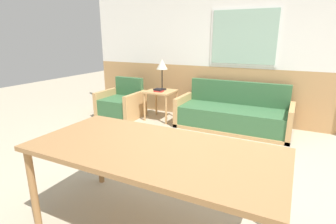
# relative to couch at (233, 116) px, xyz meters

# --- Properties ---
(ground_plane) EXTENTS (16.00, 16.00, 0.00)m
(ground_plane) POSITION_rel_couch_xyz_m (0.31, -2.13, -0.25)
(ground_plane) COLOR #B2A58C
(wall_back) EXTENTS (7.20, 0.09, 2.70)m
(wall_back) POSITION_rel_couch_xyz_m (0.30, 0.50, 1.11)
(wall_back) COLOR tan
(wall_back) RESTS_ON ground_plane
(couch) EXTENTS (1.98, 0.80, 0.82)m
(couch) POSITION_rel_couch_xyz_m (0.00, 0.00, 0.00)
(couch) COLOR tan
(couch) RESTS_ON ground_plane
(armchair) EXTENTS (0.81, 0.75, 0.78)m
(armchair) POSITION_rel_couch_xyz_m (-2.24, -0.28, -0.00)
(armchair) COLOR tan
(armchair) RESTS_ON ground_plane
(side_table) EXTENTS (0.54, 0.54, 0.58)m
(side_table) POSITION_rel_couch_xyz_m (-1.43, -0.06, 0.24)
(side_table) COLOR tan
(side_table) RESTS_ON ground_plane
(table_lamp) EXTENTS (0.22, 0.22, 0.61)m
(table_lamp) POSITION_rel_couch_xyz_m (-1.45, 0.03, 0.81)
(table_lamp) COLOR black
(table_lamp) RESTS_ON side_table
(book_stack) EXTENTS (0.19, 0.17, 0.05)m
(book_stack) POSITION_rel_couch_xyz_m (-1.43, -0.15, 0.36)
(book_stack) COLOR #B22823
(book_stack) RESTS_ON side_table
(dining_table) EXTENTS (2.00, 0.95, 0.78)m
(dining_table) POSITION_rel_couch_xyz_m (0.03, -2.91, 0.46)
(dining_table) COLOR #9E7042
(dining_table) RESTS_ON ground_plane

